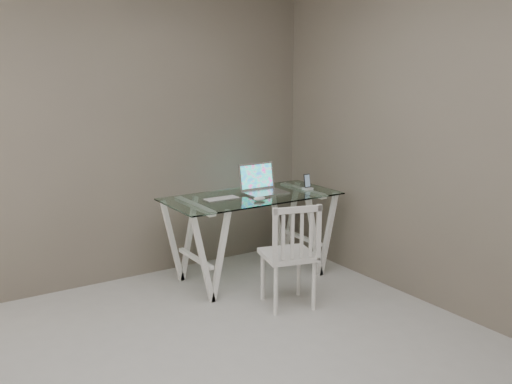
# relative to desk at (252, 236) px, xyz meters

# --- Properties ---
(room) EXTENTS (4.50, 4.52, 2.71)m
(room) POSITION_rel_desk_xyz_m (-1.19, -1.63, 1.33)
(room) COLOR #ABA8A4
(room) RESTS_ON ground
(desk) EXTENTS (1.50, 0.70, 0.75)m
(desk) POSITION_rel_desk_xyz_m (0.00, 0.00, 0.00)
(desk) COLOR silver
(desk) RESTS_ON ground
(chair) EXTENTS (0.47, 0.47, 0.84)m
(chair) POSITION_rel_desk_xyz_m (-0.10, -0.72, 0.08)
(chair) COLOR white
(chair) RESTS_ON ground
(laptop) EXTENTS (0.36, 0.29, 0.25)m
(laptop) POSITION_rel_desk_xyz_m (0.14, 0.06, 0.42)
(laptop) COLOR silver
(laptop) RESTS_ON desk
(keyboard) EXTENTS (0.30, 0.13, 0.01)m
(keyboard) POSITION_rel_desk_xyz_m (-0.29, 0.02, 0.37)
(keyboard) COLOR silver
(keyboard) RESTS_ON desk
(mouse) EXTENTS (0.11, 0.06, 0.03)m
(mouse) POSITION_rel_desk_xyz_m (-0.05, -0.19, 0.38)
(mouse) COLOR white
(mouse) RESTS_ON desk
(phone_dock) EXTENTS (0.07, 0.07, 0.14)m
(phone_dock) POSITION_rel_desk_xyz_m (0.56, -0.06, 0.40)
(phone_dock) COLOR white
(phone_dock) RESTS_ON desk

